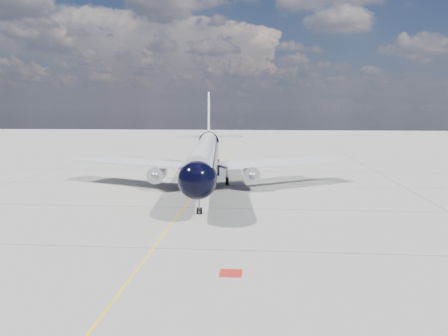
{
  "coord_description": "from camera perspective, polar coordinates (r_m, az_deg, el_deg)",
  "views": [
    {
      "loc": [
        8.74,
        -39.44,
        11.59
      ],
      "look_at": [
        4.24,
        15.23,
        4.0
      ],
      "focal_mm": 35.0,
      "sensor_mm": 36.0,
      "label": 1
    }
  ],
  "objects": [
    {
      "name": "ground",
      "position": [
        70.94,
        -2.43,
        -1.53
      ],
      "size": [
        320.0,
        320.0,
        0.0
      ],
      "primitive_type": "plane",
      "color": "gray",
      "rests_on": "ground"
    },
    {
      "name": "main_airliner",
      "position": [
        65.89,
        -2.48,
        1.75
      ],
      "size": [
        41.69,
        50.94,
        14.71
      ],
      "rotation": [
        0.0,
        0.0,
        0.09
      ],
      "color": "black",
      "rests_on": "ground"
    },
    {
      "name": "red_marking",
      "position": [
        31.7,
        0.9,
        -13.56
      ],
      "size": [
        1.6,
        1.6,
        0.01
      ],
      "primitive_type": "cube",
      "color": "maroon",
      "rests_on": "ground"
    },
    {
      "name": "taxiway_centerline",
      "position": [
        66.05,
        -2.97,
        -2.24
      ],
      "size": [
        0.16,
        160.0,
        0.01
      ],
      "primitive_type": "cube",
      "color": "yellow",
      "rests_on": "ground"
    }
  ]
}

